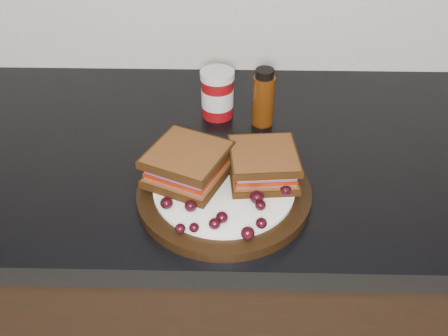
# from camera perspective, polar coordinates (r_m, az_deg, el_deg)

# --- Properties ---
(base_cabinets) EXTENTS (3.96, 0.58, 0.86)m
(base_cabinets) POSITION_cam_1_polar(r_m,az_deg,el_deg) (1.26, -4.44, -14.90)
(base_cabinets) COLOR black
(base_cabinets) RESTS_ON ground_plane
(countertop) EXTENTS (3.98, 0.60, 0.04)m
(countertop) POSITION_cam_1_polar(r_m,az_deg,el_deg) (0.94, -5.76, 1.74)
(countertop) COLOR black
(countertop) RESTS_ON base_cabinets
(plate) EXTENTS (0.28, 0.28, 0.02)m
(plate) POSITION_cam_1_polar(r_m,az_deg,el_deg) (0.80, -0.00, -2.85)
(plate) COLOR black
(plate) RESTS_ON countertop
(sandwich_left) EXTENTS (0.15, 0.15, 0.05)m
(sandwich_left) POSITION_cam_1_polar(r_m,az_deg,el_deg) (0.80, -4.19, 0.40)
(sandwich_left) COLOR brown
(sandwich_left) RESTS_ON plate
(sandwich_right) EXTENTS (0.12, 0.12, 0.05)m
(sandwich_right) POSITION_cam_1_polar(r_m,az_deg,el_deg) (0.80, 4.50, 0.40)
(sandwich_right) COLOR brown
(sandwich_right) RESTS_ON plate
(grape_0) EXTENTS (0.02, 0.02, 0.02)m
(grape_0) POSITION_cam_1_polar(r_m,az_deg,el_deg) (0.75, -6.58, -4.01)
(grape_0) COLOR black
(grape_0) RESTS_ON plate
(grape_1) EXTENTS (0.02, 0.02, 0.02)m
(grape_1) POSITION_cam_1_polar(r_m,az_deg,el_deg) (0.75, -3.83, -4.35)
(grape_1) COLOR black
(grape_1) RESTS_ON plate
(grape_2) EXTENTS (0.02, 0.02, 0.01)m
(grape_2) POSITION_cam_1_polar(r_m,az_deg,el_deg) (0.72, -5.02, -6.90)
(grape_2) COLOR black
(grape_2) RESTS_ON plate
(grape_3) EXTENTS (0.01, 0.01, 0.01)m
(grape_3) POSITION_cam_1_polar(r_m,az_deg,el_deg) (0.72, -3.44, -6.81)
(grape_3) COLOR black
(grape_3) RESTS_ON plate
(grape_4) EXTENTS (0.02, 0.02, 0.02)m
(grape_4) POSITION_cam_1_polar(r_m,az_deg,el_deg) (0.72, -1.08, -6.39)
(grape_4) COLOR black
(grape_4) RESTS_ON plate
(grape_5) EXTENTS (0.02, 0.02, 0.02)m
(grape_5) POSITION_cam_1_polar(r_m,az_deg,el_deg) (0.73, -0.24, -5.68)
(grape_5) COLOR black
(grape_5) RESTS_ON plate
(grape_6) EXTENTS (0.02, 0.02, 0.02)m
(grape_6) POSITION_cam_1_polar(r_m,az_deg,el_deg) (0.71, 2.72, -7.45)
(grape_6) COLOR black
(grape_6) RESTS_ON plate
(grape_7) EXTENTS (0.02, 0.02, 0.02)m
(grape_7) POSITION_cam_1_polar(r_m,az_deg,el_deg) (0.72, 4.28, -6.32)
(grape_7) COLOR black
(grape_7) RESTS_ON plate
(grape_8) EXTENTS (0.02, 0.02, 0.02)m
(grape_8) POSITION_cam_1_polar(r_m,az_deg,el_deg) (0.75, 4.20, -4.28)
(grape_8) COLOR black
(grape_8) RESTS_ON plate
(grape_9) EXTENTS (0.02, 0.02, 0.02)m
(grape_9) POSITION_cam_1_polar(r_m,az_deg,el_deg) (0.76, 3.78, -3.35)
(grape_9) COLOR black
(grape_9) RESTS_ON plate
(grape_10) EXTENTS (0.02, 0.02, 0.02)m
(grape_10) POSITION_cam_1_polar(r_m,az_deg,el_deg) (0.78, 7.03, -2.52)
(grape_10) COLOR black
(grape_10) RESTS_ON plate
(grape_11) EXTENTS (0.02, 0.02, 0.01)m
(grape_11) POSITION_cam_1_polar(r_m,az_deg,el_deg) (0.80, 5.24, -1.43)
(grape_11) COLOR black
(grape_11) RESTS_ON plate
(grape_12) EXTENTS (0.02, 0.02, 0.02)m
(grape_12) POSITION_cam_1_polar(r_m,az_deg,el_deg) (0.81, 5.88, -0.57)
(grape_12) COLOR black
(grape_12) RESTS_ON plate
(grape_13) EXTENTS (0.02, 0.02, 0.02)m
(grape_13) POSITION_cam_1_polar(r_m,az_deg,el_deg) (0.84, 3.87, 1.04)
(grape_13) COLOR black
(grape_13) RESTS_ON plate
(grape_14) EXTENTS (0.02, 0.02, 0.02)m
(grape_14) POSITION_cam_1_polar(r_m,az_deg,el_deg) (0.82, -4.63, 0.26)
(grape_14) COLOR black
(grape_14) RESTS_ON plate
(grape_15) EXTENTS (0.02, 0.02, 0.02)m
(grape_15) POSITION_cam_1_polar(r_m,az_deg,el_deg) (0.80, -3.38, -0.65)
(grape_15) COLOR black
(grape_15) RESTS_ON plate
(grape_16) EXTENTS (0.02, 0.02, 0.02)m
(grape_16) POSITION_cam_1_polar(r_m,az_deg,el_deg) (0.80, -5.46, -1.39)
(grape_16) COLOR black
(grape_16) RESTS_ON plate
(grape_17) EXTENTS (0.02, 0.02, 0.02)m
(grape_17) POSITION_cam_1_polar(r_m,az_deg,el_deg) (0.79, -6.26, -1.49)
(grape_17) COLOR black
(grape_17) RESTS_ON plate
(grape_18) EXTENTS (0.02, 0.02, 0.02)m
(grape_18) POSITION_cam_1_polar(r_m,az_deg,el_deg) (0.82, -4.84, 0.24)
(grape_18) COLOR black
(grape_18) RESTS_ON plate
(grape_19) EXTENTS (0.02, 0.02, 0.02)m
(grape_19) POSITION_cam_1_polar(r_m,az_deg,el_deg) (0.81, -4.99, -0.25)
(grape_19) COLOR black
(grape_19) RESTS_ON plate
(grape_20) EXTENTS (0.02, 0.02, 0.02)m
(grape_20) POSITION_cam_1_polar(r_m,az_deg,el_deg) (0.78, -4.30, -2.10)
(grape_20) COLOR black
(grape_20) RESTS_ON plate
(condiment_jar) EXTENTS (0.08, 0.08, 0.10)m
(condiment_jar) POSITION_cam_1_polar(r_m,az_deg,el_deg) (0.98, -0.76, 8.47)
(condiment_jar) COLOR maroon
(condiment_jar) RESTS_ON countertop
(oil_bottle) EXTENTS (0.05, 0.05, 0.12)m
(oil_bottle) POSITION_cam_1_polar(r_m,az_deg,el_deg) (0.96, 4.53, 8.07)
(oil_bottle) COLOR #4B2107
(oil_bottle) RESTS_ON countertop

